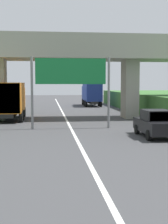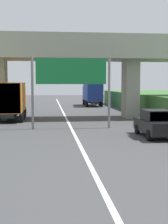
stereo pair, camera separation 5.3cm
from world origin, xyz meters
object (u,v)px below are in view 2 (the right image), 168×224
(overhead_highway_sign, at_px, (71,76))
(truck_orange, at_px, (12,99))
(truck_blue, at_px, (92,93))
(car_black, at_px, (156,124))

(overhead_highway_sign, height_order, truck_orange, overhead_highway_sign)
(truck_orange, distance_m, truck_blue, 20.47)
(truck_orange, relative_size, truck_blue, 1.00)
(truck_blue, bearing_deg, overhead_highway_sign, -101.21)
(overhead_highway_sign, height_order, truck_blue, overhead_highway_sign)
(truck_blue, relative_size, car_black, 1.78)
(overhead_highway_sign, relative_size, car_black, 1.43)
(car_black, bearing_deg, overhead_highway_sign, 138.27)
(overhead_highway_sign, relative_size, truck_orange, 0.81)
(truck_blue, bearing_deg, truck_orange, -119.08)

